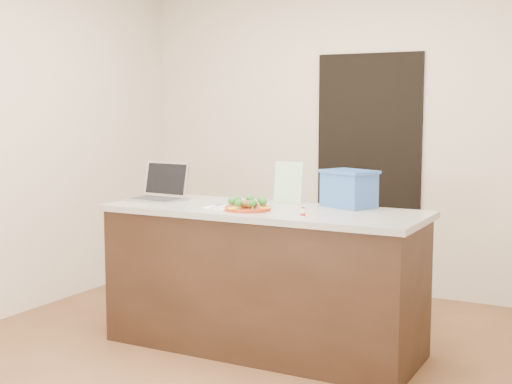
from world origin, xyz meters
The scene contains 16 objects.
ground centered at (0.00, 0.00, 0.00)m, with size 4.00×4.00×0.00m, color brown.
room_shell centered at (0.00, 0.00, 1.62)m, with size 4.00×4.00×4.00m.
doorway centered at (0.10, 1.98, 1.00)m, with size 0.90×0.02×2.00m, color black.
island centered at (0.00, 0.25, 0.46)m, with size 2.06×0.76×0.92m.
plate centered at (-0.04, 0.12, 0.93)m, with size 0.29×0.29×0.02m.
meatballs centered at (-0.04, 0.12, 0.96)m, with size 0.12×0.12×0.04m.
broccoli centered at (-0.04, 0.12, 0.98)m, with size 0.24×0.24×0.04m.
pepper_rings centered at (-0.04, 0.12, 0.94)m, with size 0.25×0.26×0.01m.
napkin centered at (-0.24, 0.12, 0.92)m, with size 0.17×0.17×0.01m, color white.
fork centered at (-0.26, 0.13, 0.93)m, with size 0.04×0.16×0.00m.
knife centered at (-0.21, 0.10, 0.93)m, with size 0.02×0.18×0.01m.
yogurt_bottle centered at (0.39, 0.00, 0.95)m, with size 0.03×0.03×0.06m.
laptop centered at (-0.81, 0.28, 0.99)m, with size 0.39×0.32×0.26m.
leaflet centered at (0.04, 0.53, 1.06)m, with size 0.19×0.00×0.28m, color white.
blue_box centered at (0.47, 0.54, 1.04)m, with size 0.40×0.35×0.24m.
chair centered at (-0.06, 0.96, 0.48)m, with size 0.47×0.48×0.84m.
Camera 1 is at (2.05, -3.73, 1.55)m, focal length 50.00 mm.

